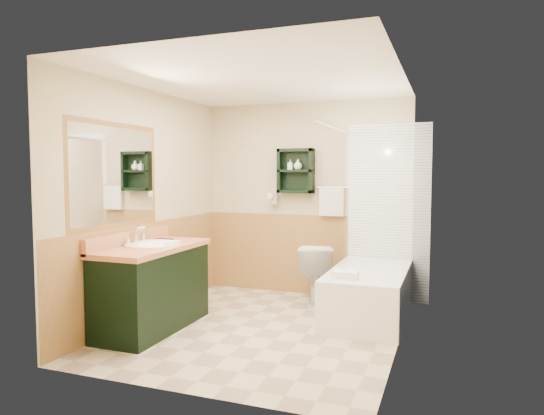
{
  "coord_description": "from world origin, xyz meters",
  "views": [
    {
      "loc": [
        1.7,
        -4.33,
        1.51
      ],
      "look_at": [
        0.03,
        0.2,
        1.18
      ],
      "focal_mm": 32.0,
      "sensor_mm": 36.0,
      "label": 1
    }
  ],
  "objects_px": {
    "vanity": "(153,287)",
    "hair_dryer": "(274,199)",
    "soap_bottle_a": "(290,167)",
    "toilet": "(318,273)",
    "soap_bottle_b": "(298,166)",
    "wall_shelf": "(296,171)",
    "bathtub": "(369,294)",
    "vanity_book": "(152,229)"
  },
  "relations": [
    {
      "from": "hair_dryer",
      "to": "toilet",
      "type": "xyz_separation_m",
      "value": [
        0.66,
        -0.29,
        -0.86
      ]
    },
    {
      "from": "soap_bottle_b",
      "to": "hair_dryer",
      "type": "bearing_deg",
      "value": 174.81
    },
    {
      "from": "vanity",
      "to": "toilet",
      "type": "distance_m",
      "value": 1.97
    },
    {
      "from": "bathtub",
      "to": "vanity_book",
      "type": "xyz_separation_m",
      "value": [
        -2.08,
        -0.86,
        0.69
      ]
    },
    {
      "from": "hair_dryer",
      "to": "vanity",
      "type": "bearing_deg",
      "value": -108.24
    },
    {
      "from": "soap_bottle_a",
      "to": "vanity",
      "type": "bearing_deg",
      "value": -114.99
    },
    {
      "from": "hair_dryer",
      "to": "bathtub",
      "type": "bearing_deg",
      "value": -28.13
    },
    {
      "from": "vanity",
      "to": "hair_dryer",
      "type": "bearing_deg",
      "value": 71.76
    },
    {
      "from": "soap_bottle_a",
      "to": "soap_bottle_b",
      "type": "relative_size",
      "value": 0.98
    },
    {
      "from": "wall_shelf",
      "to": "soap_bottle_a",
      "type": "distance_m",
      "value": 0.08
    },
    {
      "from": "vanity",
      "to": "soap_bottle_a",
      "type": "relative_size",
      "value": 10.24
    },
    {
      "from": "vanity",
      "to": "toilet",
      "type": "xyz_separation_m",
      "value": [
        1.25,
        1.52,
        -0.07
      ]
    },
    {
      "from": "toilet",
      "to": "vanity_book",
      "type": "height_order",
      "value": "vanity_book"
    },
    {
      "from": "toilet",
      "to": "vanity_book",
      "type": "distance_m",
      "value": 2.0
    },
    {
      "from": "bathtub",
      "to": "vanity_book",
      "type": "height_order",
      "value": "vanity_book"
    },
    {
      "from": "vanity_book",
      "to": "bathtub",
      "type": "bearing_deg",
      "value": 25.11
    },
    {
      "from": "vanity",
      "to": "soap_bottle_a",
      "type": "bearing_deg",
      "value": 65.01
    },
    {
      "from": "vanity",
      "to": "vanity_book",
      "type": "relative_size",
      "value": 5.2
    },
    {
      "from": "vanity_book",
      "to": "soap_bottle_a",
      "type": "height_order",
      "value": "soap_bottle_a"
    },
    {
      "from": "toilet",
      "to": "vanity_book",
      "type": "bearing_deg",
      "value": 31.39
    },
    {
      "from": "bathtub",
      "to": "soap_bottle_a",
      "type": "relative_size",
      "value": 11.88
    },
    {
      "from": "vanity",
      "to": "toilet",
      "type": "bearing_deg",
      "value": 50.42
    },
    {
      "from": "toilet",
      "to": "vanity",
      "type": "bearing_deg",
      "value": 39.84
    },
    {
      "from": "toilet",
      "to": "soap_bottle_b",
      "type": "distance_m",
      "value": 1.34
    },
    {
      "from": "hair_dryer",
      "to": "vanity",
      "type": "height_order",
      "value": "hair_dryer"
    },
    {
      "from": "toilet",
      "to": "soap_bottle_b",
      "type": "height_order",
      "value": "soap_bottle_b"
    },
    {
      "from": "vanity_book",
      "to": "soap_bottle_a",
      "type": "xyz_separation_m",
      "value": [
        0.99,
        1.54,
        0.65
      ]
    },
    {
      "from": "bathtub",
      "to": "soap_bottle_b",
      "type": "bearing_deg",
      "value": 145.7
    },
    {
      "from": "hair_dryer",
      "to": "bathtub",
      "type": "distance_m",
      "value": 1.77
    },
    {
      "from": "wall_shelf",
      "to": "bathtub",
      "type": "xyz_separation_m",
      "value": [
        1.03,
        -0.68,
        -1.29
      ]
    },
    {
      "from": "vanity",
      "to": "soap_bottle_a",
      "type": "height_order",
      "value": "soap_bottle_a"
    },
    {
      "from": "wall_shelf",
      "to": "hair_dryer",
      "type": "bearing_deg",
      "value": 175.24
    },
    {
      "from": "wall_shelf",
      "to": "bathtub",
      "type": "height_order",
      "value": "wall_shelf"
    },
    {
      "from": "bathtub",
      "to": "soap_bottle_b",
      "type": "relative_size",
      "value": 11.64
    },
    {
      "from": "bathtub",
      "to": "soap_bottle_a",
      "type": "bearing_deg",
      "value": 148.17
    },
    {
      "from": "toilet",
      "to": "vanity_book",
      "type": "relative_size",
      "value": 2.82
    },
    {
      "from": "hair_dryer",
      "to": "soap_bottle_b",
      "type": "height_order",
      "value": "soap_bottle_b"
    },
    {
      "from": "bathtub",
      "to": "vanity_book",
      "type": "distance_m",
      "value": 2.36
    },
    {
      "from": "bathtub",
      "to": "toilet",
      "type": "relative_size",
      "value": 2.14
    },
    {
      "from": "bathtub",
      "to": "toilet",
      "type": "bearing_deg",
      "value": 147.92
    },
    {
      "from": "soap_bottle_b",
      "to": "bathtub",
      "type": "bearing_deg",
      "value": -34.3
    },
    {
      "from": "vanity",
      "to": "bathtub",
      "type": "xyz_separation_m",
      "value": [
        1.92,
        1.1,
        -0.15
      ]
    }
  ]
}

